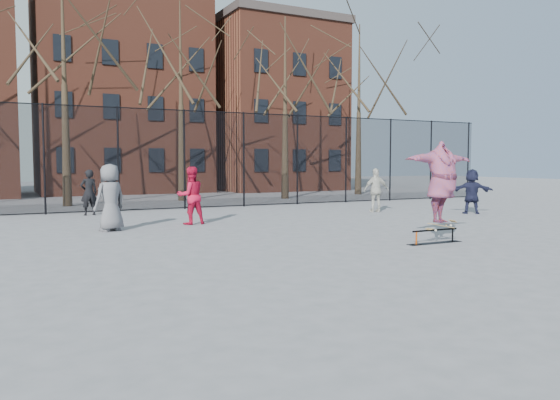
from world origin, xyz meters
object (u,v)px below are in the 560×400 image
skateboard (441,227)px  skater (442,184)px  bystander_grey (110,198)px  bystander_navy (472,191)px  bystander_white (376,190)px  skate_rail (435,238)px  bystander_red (191,196)px  bystander_black (89,192)px

skateboard → skater: size_ratio=0.32×
bystander_grey → bystander_navy: bearing=152.0°
bystander_grey → bystander_white: (9.97, 1.27, -0.10)m
skate_rail → bystander_red: (-3.87, 6.33, 0.75)m
bystander_black → bystander_white: (9.84, -3.68, 0.01)m
bystander_grey → skater: bearing=114.3°
bystander_navy → skate_rail: bearing=76.8°
bystander_navy → bystander_grey: bearing=35.2°
bystander_white → bystander_navy: (2.73, -2.11, -0.01)m
bystander_grey → bystander_white: bearing=163.0°
bystander_black → bystander_white: bearing=152.7°
skate_rail → bystander_white: size_ratio=0.91×
skateboard → bystander_navy: 7.91m
skate_rail → bystander_navy: 8.07m
bystander_grey → bystander_red: (2.47, 0.56, -0.05)m
skate_rail → bystander_grey: 8.61m
skater → bystander_red: 7.54m
skate_rail → skateboard: skateboard is taller
skate_rail → bystander_grey: bearing=137.7°
bystander_grey → bystander_red: size_ratio=1.05×
bystander_grey → bystander_black: bearing=-115.7°
skater → bystander_navy: skater is taller
skater → bystander_grey: skater is taller
skateboard → bystander_white: bearing=64.0°
skateboard → bystander_black: 12.49m
skateboard → bystander_navy: size_ratio=0.45×
skateboard → skater: skater is taller
skate_rail → skateboard: size_ratio=2.02×
skateboard → bystander_white: (3.44, 7.04, 0.45)m
bystander_white → bystander_navy: size_ratio=1.01×
skate_rail → bystander_grey: bystander_grey is taller
bystander_black → bystander_navy: (12.57, -5.79, 0.01)m
skateboard → bystander_grey: bystander_grey is taller
skate_rail → bystander_navy: size_ratio=0.92×
skateboard → bystander_navy: (6.17, 4.93, 0.45)m
bystander_black → skate_rail: bearing=113.3°
skateboard → bystander_red: 7.54m
skate_rail → bystander_navy: (6.36, 4.93, 0.69)m
bystander_red → bystander_black: bearing=-65.7°
skater → bystander_grey: size_ratio=1.27×
skate_rail → bystander_red: bearing=121.4°
skateboard → bystander_navy: bearing=38.6°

